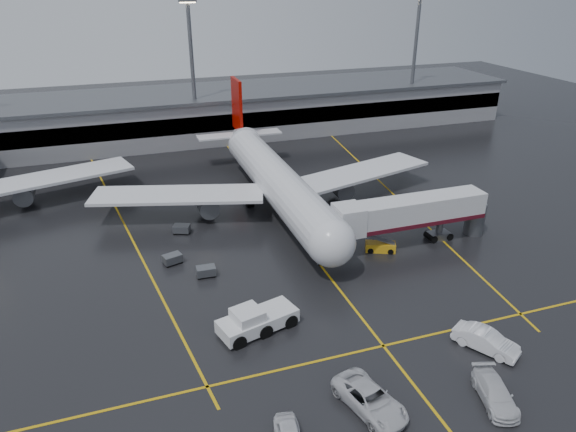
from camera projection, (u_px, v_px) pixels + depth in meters
name	position (u px, v px, depth m)	size (l,w,h in m)	color
ground	(298.00, 237.00, 64.90)	(220.00, 220.00, 0.00)	black
apron_line_centre	(298.00, 237.00, 64.90)	(0.25, 90.00, 0.02)	gold
apron_line_stop	(383.00, 346.00, 46.01)	(60.00, 0.25, 0.02)	gold
apron_line_left	(125.00, 226.00, 67.65)	(0.25, 70.00, 0.02)	gold
apron_line_right	(389.00, 190.00, 78.73)	(0.25, 70.00, 0.02)	gold
terminal	(216.00, 112.00, 104.24)	(122.00, 19.00, 8.60)	gray
light_mast_mid	(192.00, 66.00, 93.40)	(3.00, 1.20, 25.45)	#595B60
light_mast_right	(415.00, 54.00, 106.52)	(3.00, 1.20, 25.45)	#595B60
main_airliner	(274.00, 178.00, 71.46)	(48.80, 45.60, 14.10)	silver
jet_bridge	(411.00, 214.00, 61.56)	(19.90, 3.40, 6.05)	silver
pushback_tractor	(256.00, 321.00, 47.60)	(7.78, 4.79, 2.59)	silver
belt_loader	(380.00, 247.00, 61.43)	(3.72, 2.70, 2.17)	gold
service_van_a	(370.00, 399.00, 39.08)	(2.95, 6.41, 1.78)	silver
service_van_b	(495.00, 393.00, 39.79)	(2.19, 5.39, 1.56)	silver
service_van_c	(486.00, 341.00, 45.24)	(1.94, 5.56, 1.83)	white
baggage_cart_a	(206.00, 271.00, 56.29)	(2.06, 1.40, 1.12)	#595B60
baggage_cart_b	(172.00, 259.00, 58.72)	(2.29, 1.83, 1.12)	#595B60
baggage_cart_c	(182.00, 229.00, 65.56)	(2.34, 1.95, 1.12)	#595B60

